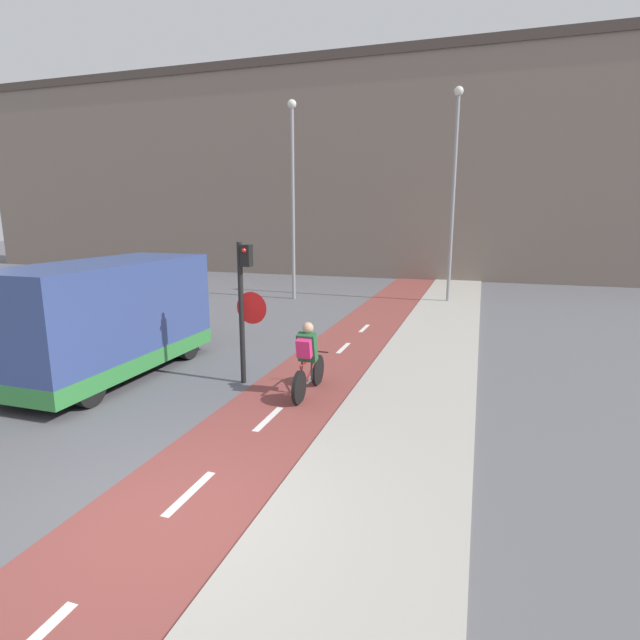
% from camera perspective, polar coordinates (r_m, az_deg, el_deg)
% --- Properties ---
extents(ground_plane, '(120.00, 120.00, 0.00)m').
position_cam_1_polar(ground_plane, '(6.63, -17.12, -20.66)').
color(ground_plane, '#5B5B60').
extents(bike_lane, '(2.11, 60.00, 0.02)m').
position_cam_1_polar(bike_lane, '(6.63, -17.09, -20.56)').
color(bike_lane, brown).
rests_on(bike_lane, ground_plane).
extents(sidewalk_strip, '(2.40, 60.00, 0.05)m').
position_cam_1_polar(sidewalk_strip, '(5.80, 3.47, -25.05)').
color(sidewalk_strip, '#A8A399').
rests_on(sidewalk_strip, ground_plane).
extents(building_row_background, '(60.00, 5.20, 12.24)m').
position_cam_1_polar(building_row_background, '(30.80, 12.03, 16.50)').
color(building_row_background, slate).
rests_on(building_row_background, ground_plane).
extents(traffic_light_pole, '(0.67, 0.25, 2.98)m').
position_cam_1_polar(traffic_light_pole, '(10.39, -8.60, 2.58)').
color(traffic_light_pole, black).
rests_on(traffic_light_pole, ground_plane).
extents(street_lamp_far, '(0.36, 0.36, 8.03)m').
position_cam_1_polar(street_lamp_far, '(21.25, -3.13, 15.35)').
color(street_lamp_far, gray).
rests_on(street_lamp_far, ground_plane).
extents(street_lamp_sidewalk, '(0.36, 0.36, 8.31)m').
position_cam_1_polar(street_lamp_sidewalk, '(21.04, 15.08, 15.42)').
color(street_lamp_sidewalk, gray).
rests_on(street_lamp_sidewalk, ground_plane).
extents(cyclist_near, '(0.46, 1.79, 1.48)m').
position_cam_1_polar(cyclist_near, '(9.83, -1.41, -4.68)').
color(cyclist_near, black).
rests_on(cyclist_near, ground_plane).
extents(van, '(2.04, 5.13, 2.54)m').
position_cam_1_polar(van, '(11.86, -23.07, -0.08)').
color(van, '#334784').
rests_on(van, ground_plane).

